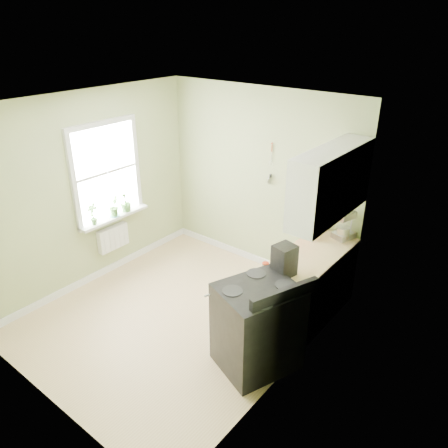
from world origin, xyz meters
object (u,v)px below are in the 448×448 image
Objects in this scene: stove at (258,326)px; kettle at (322,224)px; coffee_maker at (284,261)px; stand_mixer at (346,225)px.

kettle is at bearing 96.06° from stove.
stand_mixer is at bearing 83.38° from coffee_maker.
coffee_maker reaches higher than kettle.
stand_mixer reaches higher than coffee_maker.
stove reaches higher than kettle.
coffee_maker is (-0.15, -1.30, -0.00)m from stand_mixer.
stove is at bearing -83.94° from kettle.
kettle is (-0.33, -0.02, -0.08)m from stand_mixer.
stove is at bearing -94.36° from stand_mixer.
coffee_maker is (-0.01, 0.50, 0.58)m from stove.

